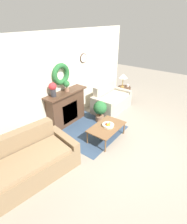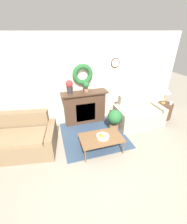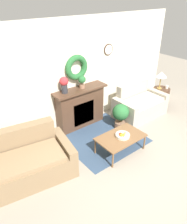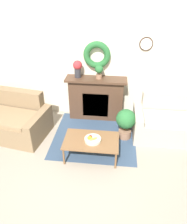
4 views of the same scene
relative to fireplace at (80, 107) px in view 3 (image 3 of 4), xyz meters
name	(u,v)px [view 3 (image 3 of 4)]	position (x,y,z in m)	size (l,w,h in m)	color
ground_plane	(147,176)	(-0.07, -2.34, -0.54)	(16.00, 16.00, 0.00)	gray
floor_rug	(101,137)	(0.05, -0.80, -0.53)	(1.80, 1.75, 0.01)	#334760
wall_back	(72,75)	(-0.07, 0.20, 0.82)	(6.80, 0.20, 2.70)	beige
fireplace	(80,107)	(0.00, 0.00, 0.00)	(1.43, 0.41, 1.06)	#4C3323
couch_left	(15,165)	(-2.07, -0.82, -0.21)	(2.26, 1.32, 0.92)	#846B4C
loveseat_right	(139,105)	(1.63, -0.60, -0.21)	(1.46, 0.86, 0.91)	#B2A893
coffee_table	(121,138)	(0.05, -1.45, -0.17)	(1.05, 0.65, 0.39)	brown
fruit_bowl	(122,135)	(0.08, -1.47, -0.10)	(0.31, 0.31, 0.11)	beige
side_table_by_loveseat	(161,96)	(2.68, -0.56, -0.27)	(0.51, 0.51, 0.54)	#4C3323
table_lamp	(161,75)	(2.61, -0.51, 0.44)	(0.34, 0.34, 0.54)	#B28E42
mug	(167,87)	(2.79, -0.65, 0.05)	(0.08, 0.08, 0.10)	silver
vase_on_mantel_left	(64,84)	(-0.43, 0.01, 0.75)	(0.21, 0.21, 0.40)	#2D2D33
potted_plant_on_mantel	(82,81)	(0.06, -0.01, 0.71)	(0.19, 0.19, 0.32)	#8E664C
potted_plant_floor_by_loveseat	(121,114)	(0.72, -0.76, -0.12)	(0.43, 0.43, 0.69)	#8E664C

